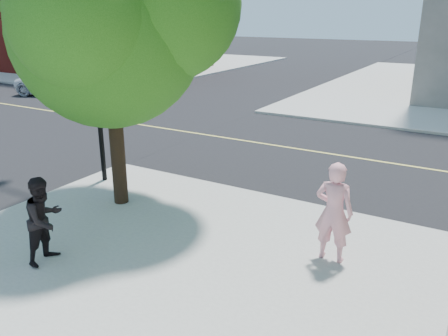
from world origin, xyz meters
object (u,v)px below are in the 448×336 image
Objects in this scene: man_on_phone at (334,212)px; street_tree at (111,8)px; pedestrian at (44,220)px; signal_pole at (34,40)px; car_a at (60,83)px.

man_on_phone is 6.20m from street_tree.
street_tree is (-0.61, 2.75, 3.63)m from pedestrian.
signal_pole is 14.08m from car_a.
pedestrian is at bearing 28.64° from man_on_phone.
pedestrian is at bearing -77.50° from street_tree.
street_tree is at bearing -2.94° from man_on_phone.
street_tree is 17.66m from car_a.
pedestrian is 6.38m from signal_pole.
man_on_phone reaches higher than pedestrian.
street_tree reaches higher than man_on_phone.
street_tree is at bearing -143.83° from car_a.
car_a is (-14.54, 12.90, -0.26)m from pedestrian.
street_tree is (-5.11, 0.07, 3.50)m from man_on_phone.
signal_pole is at bearing 45.02° from pedestrian.
pedestrian is at bearing -149.35° from car_a.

